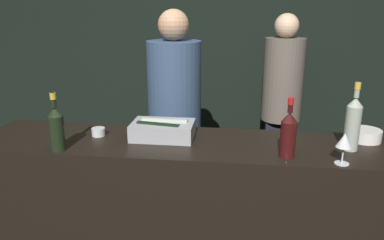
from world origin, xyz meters
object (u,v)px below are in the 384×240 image
(rose_wine_bottle, at_px, (353,122))
(champagne_bottle, at_px, (56,127))
(red_wine_bottle_tall, at_px, (288,133))
(person_in_hoodie, at_px, (175,123))
(person_blond_tee, at_px, (281,101))
(wine_glass, at_px, (344,141))
(candle_votive, at_px, (98,132))
(ice_bin_with_bottles, at_px, (163,129))
(bowl_white, at_px, (365,135))

(rose_wine_bottle, xyz_separation_m, champagne_bottle, (-1.53, -0.20, -0.02))
(red_wine_bottle_tall, relative_size, champagne_bottle, 0.99)
(champagne_bottle, relative_size, person_in_hoodie, 0.17)
(person_in_hoodie, relative_size, person_blond_tee, 1.02)
(wine_glass, distance_m, person_in_hoodie, 1.26)
(candle_votive, height_order, rose_wine_bottle, rose_wine_bottle)
(wine_glass, xyz_separation_m, champagne_bottle, (-1.44, 0.00, 0.01))
(ice_bin_with_bottles, height_order, rose_wine_bottle, rose_wine_bottle)
(bowl_white, relative_size, person_blond_tee, 0.10)
(bowl_white, height_order, person_in_hoodie, person_in_hoodie)
(wine_glass, relative_size, person_in_hoodie, 0.09)
(ice_bin_with_bottles, xyz_separation_m, candle_votive, (-0.38, -0.01, -0.03))
(champagne_bottle, bearing_deg, rose_wine_bottle, 7.38)
(bowl_white, xyz_separation_m, person_blond_tee, (-0.33, 1.29, -0.13))
(ice_bin_with_bottles, distance_m, red_wine_bottle_tall, 0.71)
(ice_bin_with_bottles, distance_m, rose_wine_bottle, 1.02)
(person_in_hoodie, bearing_deg, red_wine_bottle_tall, 84.15)
(candle_votive, bearing_deg, bowl_white, 4.19)
(rose_wine_bottle, bearing_deg, person_in_hoodie, 149.93)
(ice_bin_with_bottles, relative_size, champagne_bottle, 1.14)
(person_in_hoodie, distance_m, person_blond_tee, 1.19)
(ice_bin_with_bottles, height_order, champagne_bottle, champagne_bottle)
(person_blond_tee, bearing_deg, champagne_bottle, 107.37)
(bowl_white, distance_m, champagne_bottle, 1.69)
(wine_glass, relative_size, rose_wine_bottle, 0.43)
(bowl_white, height_order, person_blond_tee, person_blond_tee)
(bowl_white, xyz_separation_m, red_wine_bottle_tall, (-0.46, -0.29, 0.09))
(red_wine_bottle_tall, xyz_separation_m, person_in_hoodie, (-0.70, 0.74, -0.20))
(bowl_white, height_order, champagne_bottle, champagne_bottle)
(person_in_hoodie, bearing_deg, rose_wine_bottle, 100.60)
(bowl_white, distance_m, candle_votive, 1.53)
(wine_glass, height_order, red_wine_bottle_tall, red_wine_bottle_tall)
(champagne_bottle, distance_m, person_in_hoodie, 0.96)
(person_blond_tee, bearing_deg, candle_votive, 105.73)
(wine_glass, bearing_deg, person_blond_tee, 94.00)
(bowl_white, bearing_deg, wine_glass, -120.56)
(red_wine_bottle_tall, relative_size, person_in_hoodie, 0.17)
(bowl_white, bearing_deg, champagne_bottle, -167.88)
(person_in_hoodie, bearing_deg, bowl_white, 109.65)
(champagne_bottle, height_order, person_blond_tee, person_blond_tee)
(person_in_hoodie, bearing_deg, candle_votive, 8.21)
(ice_bin_with_bottles, bearing_deg, rose_wine_bottle, -3.04)
(wine_glass, relative_size, champagne_bottle, 0.50)
(rose_wine_bottle, height_order, person_in_hoodie, person_in_hoodie)
(candle_votive, bearing_deg, wine_glass, -10.57)
(red_wine_bottle_tall, bearing_deg, person_in_hoodie, 133.47)
(ice_bin_with_bottles, xyz_separation_m, rose_wine_bottle, (1.02, -0.05, 0.10))
(champagne_bottle, bearing_deg, red_wine_bottle_tall, 2.95)
(ice_bin_with_bottles, distance_m, person_blond_tee, 1.62)
(bowl_white, xyz_separation_m, champagne_bottle, (-1.65, -0.35, 0.09))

